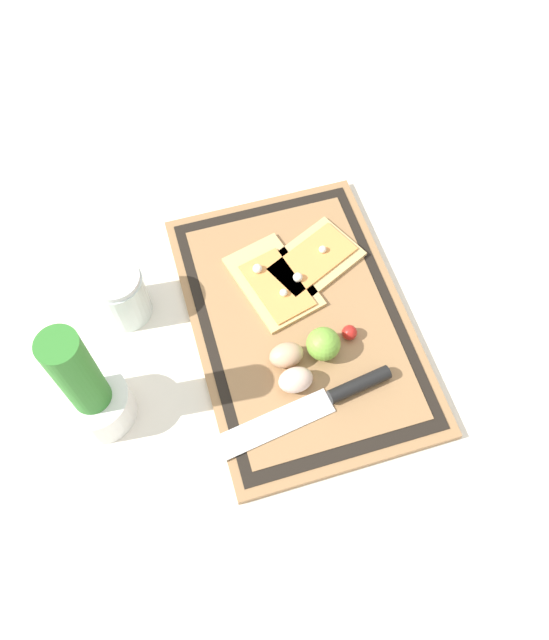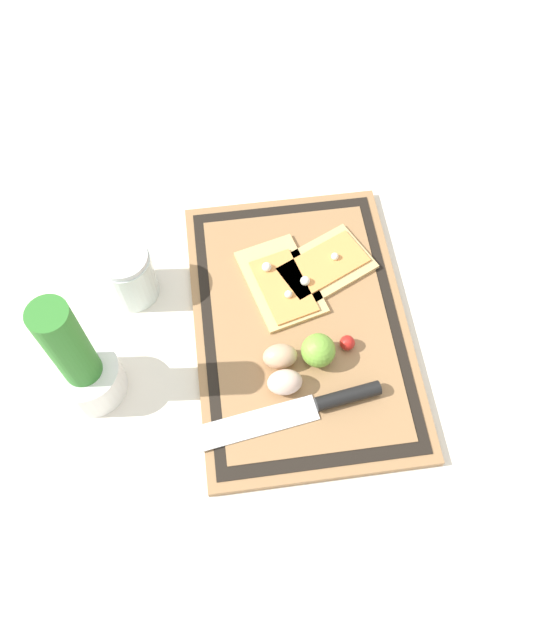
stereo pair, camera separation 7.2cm
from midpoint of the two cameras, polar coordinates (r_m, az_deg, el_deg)
The scene contains 11 objects.
ground_plane at distance 1.02m, azimuth 4.42°, elevation -0.76°, with size 6.00×6.00×0.00m, color silver.
cutting_board at distance 1.01m, azimuth 4.45°, elevation -0.55°, with size 0.51×0.34×0.02m.
pizza_slice_near at distance 1.05m, azimuth 5.96°, elevation 4.53°, with size 0.17×0.21×0.02m.
pizza_slice_far at distance 1.03m, azimuth 2.60°, elevation 3.29°, with size 0.19×0.14×0.02m.
knife at distance 0.94m, azimuth 6.37°, elevation -7.84°, with size 0.07×0.29×0.02m.
egg_brown at distance 0.95m, azimuth 2.68°, elevation -3.49°, with size 0.04×0.05×0.04m, color tan.
egg_pink at distance 0.94m, azimuth 3.17°, elevation -5.85°, with size 0.04×0.05×0.04m, color beige.
lime at distance 0.95m, azimuth 6.20°, elevation -2.94°, with size 0.05×0.05×0.05m, color #70A838.
cherry_tomato_red at distance 0.98m, azimuth 8.77°, elevation -2.22°, with size 0.02×0.02×0.02m, color red.
herb_pot at distance 0.93m, azimuth -15.18°, elevation -4.19°, with size 0.10×0.10×0.24m.
sauce_jar at distance 1.03m, azimuth -11.21°, elevation 3.76°, with size 0.08×0.08×0.10m.
Camera 2 is at (-0.46, 0.10, 0.90)m, focal length 35.00 mm.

